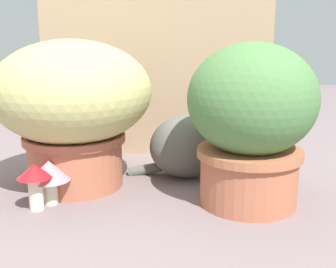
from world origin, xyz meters
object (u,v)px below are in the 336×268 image
at_px(cat, 192,143).
at_px(grass_planter, 73,104).
at_px(mushroom_ornament_red, 35,178).
at_px(leafy_planter, 251,119).
at_px(mushroom_ornament_pink, 49,173).

bearing_deg(cat, grass_planter, -164.70).
xyz_separation_m(cat, mushroom_ornament_red, (-0.44, -0.31, -0.03)).
bearing_deg(leafy_planter, cat, 125.98).
bearing_deg(cat, mushroom_ornament_pink, -147.54).
height_order(leafy_planter, mushroom_ornament_pink, leafy_planter).
height_order(cat, mushroom_ornament_red, cat).
distance_m(grass_planter, mushroom_ornament_pink, 0.24).
distance_m(mushroom_ornament_pink, mushroom_ornament_red, 0.05).
bearing_deg(leafy_planter, grass_planter, 167.31).
distance_m(cat, mushroom_ornament_pink, 0.49).
relative_size(grass_planter, cat, 1.30).
distance_m(leafy_planter, cat, 0.31).
height_order(cat, mushroom_ornament_pink, cat).
distance_m(leafy_planter, mushroom_ornament_red, 0.63).
bearing_deg(grass_planter, cat, 15.30).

